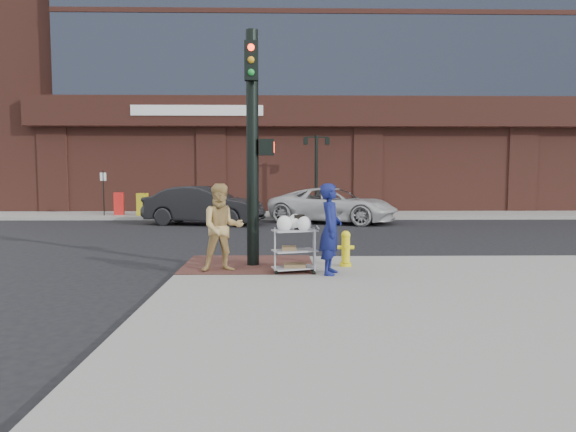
{
  "coord_description": "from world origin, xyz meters",
  "views": [
    {
      "loc": [
        0.05,
        -10.26,
        2.09
      ],
      "look_at": [
        0.25,
        0.44,
        1.25
      ],
      "focal_mm": 32.0,
      "sensor_mm": 36.0,
      "label": 1
    }
  ],
  "objects_px": {
    "minivan_white": "(333,205)",
    "fire_hydrant": "(346,248)",
    "traffic_signal_pole": "(253,141)",
    "woman_blue": "(331,229)",
    "pedestrian_tan": "(222,228)",
    "sedan_dark": "(204,205)",
    "lamp_post": "(316,165)",
    "utility_cart": "(295,247)"
  },
  "relations": [
    {
      "from": "minivan_white",
      "to": "pedestrian_tan",
      "type": "bearing_deg",
      "value": -171.35
    },
    {
      "from": "minivan_white",
      "to": "fire_hydrant",
      "type": "bearing_deg",
      "value": -160.03
    },
    {
      "from": "minivan_white",
      "to": "utility_cart",
      "type": "bearing_deg",
      "value": -164.78
    },
    {
      "from": "lamp_post",
      "to": "woman_blue",
      "type": "bearing_deg",
      "value": -93.24
    },
    {
      "from": "lamp_post",
      "to": "traffic_signal_pole",
      "type": "height_order",
      "value": "traffic_signal_pole"
    },
    {
      "from": "traffic_signal_pole",
      "to": "fire_hydrant",
      "type": "relative_size",
      "value": 6.52
    },
    {
      "from": "woman_blue",
      "to": "fire_hydrant",
      "type": "xyz_separation_m",
      "value": [
        0.42,
        0.9,
        -0.5
      ]
    },
    {
      "from": "traffic_signal_pole",
      "to": "woman_blue",
      "type": "bearing_deg",
      "value": -33.45
    },
    {
      "from": "lamp_post",
      "to": "utility_cart",
      "type": "distance_m",
      "value": 16.3
    },
    {
      "from": "pedestrian_tan",
      "to": "fire_hydrant",
      "type": "bearing_deg",
      "value": -1.02
    },
    {
      "from": "woman_blue",
      "to": "pedestrian_tan",
      "type": "bearing_deg",
      "value": 94.11
    },
    {
      "from": "traffic_signal_pole",
      "to": "minivan_white",
      "type": "bearing_deg",
      "value": 75.68
    },
    {
      "from": "sedan_dark",
      "to": "utility_cart",
      "type": "relative_size",
      "value": 4.28
    },
    {
      "from": "traffic_signal_pole",
      "to": "woman_blue",
      "type": "distance_m",
      "value": 2.58
    },
    {
      "from": "traffic_signal_pole",
      "to": "utility_cart",
      "type": "bearing_deg",
      "value": -45.78
    },
    {
      "from": "lamp_post",
      "to": "utility_cart",
      "type": "relative_size",
      "value": 3.42
    },
    {
      "from": "lamp_post",
      "to": "minivan_white",
      "type": "height_order",
      "value": "lamp_post"
    },
    {
      "from": "traffic_signal_pole",
      "to": "pedestrian_tan",
      "type": "xyz_separation_m",
      "value": [
        -0.61,
        -0.68,
        -1.79
      ]
    },
    {
      "from": "lamp_post",
      "to": "woman_blue",
      "type": "distance_m",
      "value": 16.36
    },
    {
      "from": "pedestrian_tan",
      "to": "utility_cart",
      "type": "height_order",
      "value": "pedestrian_tan"
    },
    {
      "from": "fire_hydrant",
      "to": "utility_cart",
      "type": "bearing_deg",
      "value": -146.44
    },
    {
      "from": "woman_blue",
      "to": "traffic_signal_pole",
      "type": "bearing_deg",
      "value": 69.69
    },
    {
      "from": "lamp_post",
      "to": "utility_cart",
      "type": "height_order",
      "value": "lamp_post"
    },
    {
      "from": "lamp_post",
      "to": "minivan_white",
      "type": "relative_size",
      "value": 0.71
    },
    {
      "from": "sedan_dark",
      "to": "minivan_white",
      "type": "bearing_deg",
      "value": -68.6
    },
    {
      "from": "lamp_post",
      "to": "minivan_white",
      "type": "bearing_deg",
      "value": -81.84
    },
    {
      "from": "pedestrian_tan",
      "to": "sedan_dark",
      "type": "relative_size",
      "value": 0.36
    },
    {
      "from": "minivan_white",
      "to": "lamp_post",
      "type": "bearing_deg",
      "value": 33.01
    },
    {
      "from": "utility_cart",
      "to": "lamp_post",
      "type": "bearing_deg",
      "value": 84.24
    },
    {
      "from": "woman_blue",
      "to": "pedestrian_tan",
      "type": "relative_size",
      "value": 1.0
    },
    {
      "from": "minivan_white",
      "to": "utility_cart",
      "type": "relative_size",
      "value": 4.82
    },
    {
      "from": "woman_blue",
      "to": "pedestrian_tan",
      "type": "height_order",
      "value": "woman_blue"
    },
    {
      "from": "traffic_signal_pole",
      "to": "utility_cart",
      "type": "distance_m",
      "value": 2.47
    },
    {
      "from": "sedan_dark",
      "to": "utility_cart",
      "type": "height_order",
      "value": "sedan_dark"
    },
    {
      "from": "pedestrian_tan",
      "to": "minivan_white",
      "type": "bearing_deg",
      "value": 60.75
    },
    {
      "from": "sedan_dark",
      "to": "minivan_white",
      "type": "xyz_separation_m",
      "value": [
        5.64,
        0.79,
        -0.04
      ]
    },
    {
      "from": "fire_hydrant",
      "to": "woman_blue",
      "type": "bearing_deg",
      "value": -115.11
    },
    {
      "from": "minivan_white",
      "to": "fire_hydrant",
      "type": "distance_m",
      "value": 11.87
    },
    {
      "from": "pedestrian_tan",
      "to": "utility_cart",
      "type": "bearing_deg",
      "value": -20.57
    },
    {
      "from": "woman_blue",
      "to": "sedan_dark",
      "type": "bearing_deg",
      "value": 32.57
    },
    {
      "from": "utility_cart",
      "to": "fire_hydrant",
      "type": "relative_size",
      "value": 1.53
    },
    {
      "from": "utility_cart",
      "to": "fire_hydrant",
      "type": "xyz_separation_m",
      "value": [
        1.12,
        0.74,
        -0.14
      ]
    }
  ]
}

